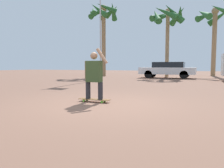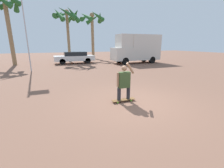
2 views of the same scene
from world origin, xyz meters
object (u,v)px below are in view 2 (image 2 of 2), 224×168
(skateboard, at_px, (124,100))
(palm_tree_far_left, at_px, (5,7))
(person_skateboarder, at_px, (124,81))
(parked_car_white, at_px, (75,57))
(palm_tree_center_background, at_px, (67,17))
(camper_van, at_px, (137,48))
(flagpole, at_px, (25,19))
(palm_tree_near_van, at_px, (92,21))

(skateboard, bearing_deg, palm_tree_far_left, 114.40)
(person_skateboarder, xyz_separation_m, palm_tree_far_left, (-6.37, 14.04, 4.94))
(parked_car_white, bearing_deg, person_skateboarder, -89.87)
(person_skateboarder, height_order, palm_tree_center_background, palm_tree_center_background)
(camper_van, distance_m, palm_tree_far_left, 14.26)
(parked_car_white, distance_m, flagpole, 6.81)
(skateboard, distance_m, palm_tree_near_van, 19.87)
(parked_car_white, xyz_separation_m, palm_tree_center_background, (-0.35, 1.88, 4.66))
(palm_tree_near_van, bearing_deg, camper_van, -67.15)
(person_skateboarder, bearing_deg, palm_tree_center_background, 91.44)
(palm_tree_near_van, bearing_deg, parked_car_white, -124.03)
(camper_van, distance_m, parked_car_white, 7.45)
(camper_van, bearing_deg, parked_car_white, 161.12)
(skateboard, bearing_deg, palm_tree_near_van, 78.98)
(person_skateboarder, height_order, flagpole, flagpole)
(person_skateboarder, bearing_deg, camper_van, 57.45)
(camper_van, xyz_separation_m, flagpole, (-11.09, -1.91, 2.28))
(palm_tree_center_background, height_order, flagpole, flagpole)
(skateboard, bearing_deg, camper_van, 57.45)
(skateboard, relative_size, flagpole, 0.13)
(person_skateboarder, distance_m, parked_car_white, 13.27)
(flagpole, bearing_deg, parked_car_white, 46.22)
(palm_tree_far_left, relative_size, flagpole, 0.99)
(camper_van, bearing_deg, palm_tree_near_van, 112.85)
(parked_car_white, relative_size, palm_tree_near_van, 0.66)
(parked_car_white, bearing_deg, palm_tree_center_background, 100.56)
(skateboard, height_order, parked_car_white, parked_car_white)
(camper_van, height_order, parked_car_white, camper_van)
(parked_car_white, bearing_deg, flagpole, -133.78)
(palm_tree_near_van, relative_size, palm_tree_center_background, 1.08)
(palm_tree_far_left, bearing_deg, palm_tree_near_van, 25.04)
(camper_van, relative_size, palm_tree_near_van, 0.82)
(person_skateboarder, relative_size, palm_tree_center_background, 0.23)
(camper_van, bearing_deg, palm_tree_far_left, 166.67)
(parked_car_white, xyz_separation_m, flagpole, (-4.12, -4.29, 3.31))
(parked_car_white, bearing_deg, palm_tree_near_van, 55.97)
(camper_van, distance_m, palm_tree_center_background, 9.22)
(palm_tree_near_van, bearing_deg, skateboard, -101.02)
(person_skateboarder, bearing_deg, flagpole, 114.79)
(palm_tree_center_background, relative_size, flagpole, 0.92)
(skateboard, height_order, palm_tree_near_van, palm_tree_near_van)
(parked_car_white, distance_m, palm_tree_center_background, 5.03)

